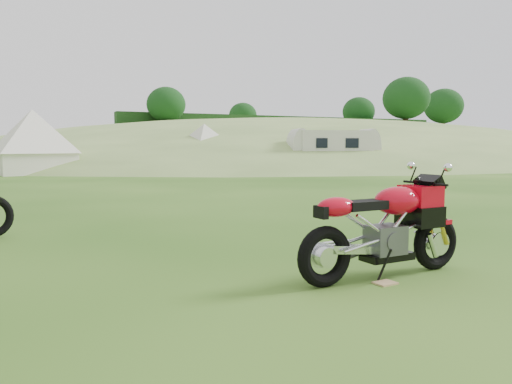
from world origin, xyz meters
name	(u,v)px	position (x,y,z in m)	size (l,w,h in m)	color
ground	(258,272)	(0.00, 0.00, 0.00)	(120.00, 120.00, 0.00)	#1F4E10
hillside	(292,158)	(24.00, 40.00, 0.00)	(80.00, 64.00, 8.00)	olive
hedgerow	(292,158)	(24.00, 40.00, 0.00)	(36.00, 1.20, 8.60)	black
sport_motorcycle	(384,221)	(1.14, -0.80, 0.63)	(2.09, 0.52, 1.26)	red
plywood_board	(385,283)	(0.99, -1.01, 0.01)	(0.22, 0.18, 0.02)	tan
tent_left	(33,144)	(-1.39, 21.96, 1.47)	(3.38, 3.38, 2.93)	white
tent_right	(204,147)	(7.51, 21.89, 1.31)	(3.02, 3.02, 2.62)	beige
caravan	(333,151)	(12.95, 17.04, 1.11)	(4.72, 2.11, 2.21)	silver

